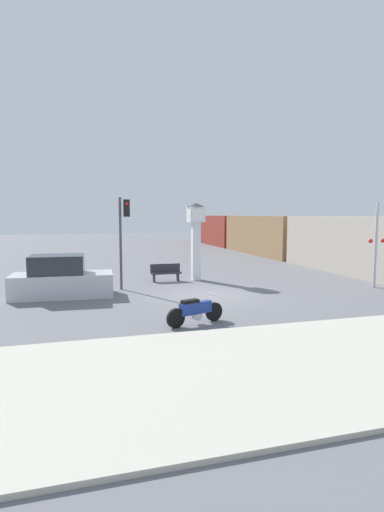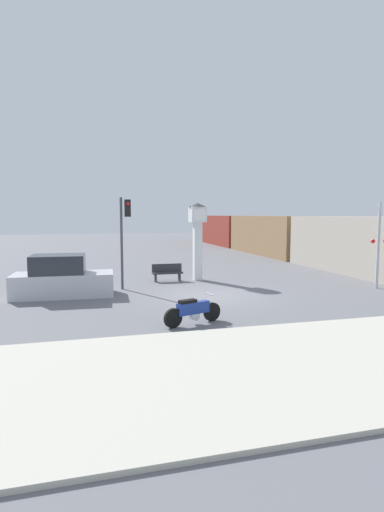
{
  "view_description": "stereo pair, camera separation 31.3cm",
  "coord_description": "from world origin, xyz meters",
  "px_view_note": "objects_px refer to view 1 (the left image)",
  "views": [
    {
      "loc": [
        -5.48,
        -16.25,
        3.51
      ],
      "look_at": [
        -0.93,
        -0.32,
        1.79
      ],
      "focal_mm": 28.0,
      "sensor_mm": 36.0,
      "label": 1
    },
    {
      "loc": [
        -5.18,
        -16.33,
        3.51
      ],
      "look_at": [
        -0.93,
        -0.32,
        1.79
      ],
      "focal_mm": 28.0,
      "sensor_mm": 36.0,
      "label": 2
    }
  ],
  "objects_px": {
    "motorcycle": "(195,311)",
    "railroad_crossing_signal": "(376,241)",
    "traffic_light": "(123,227)",
    "parked_car": "(61,279)",
    "bench": "(166,272)",
    "clock_tower": "(196,229)",
    "freight_train": "(265,235)"
  },
  "relations": [
    {
      "from": "freight_train",
      "to": "railroad_crossing_signal",
      "type": "distance_m",
      "value": 16.96
    },
    {
      "from": "clock_tower",
      "to": "traffic_light",
      "type": "relative_size",
      "value": 0.96
    },
    {
      "from": "bench",
      "to": "parked_car",
      "type": "relative_size",
      "value": 0.37
    },
    {
      "from": "bench",
      "to": "parked_car",
      "type": "xyz_separation_m",
      "value": [
        -5.15,
        -2.64,
        0.26
      ]
    },
    {
      "from": "railroad_crossing_signal",
      "to": "bench",
      "type": "bearing_deg",
      "value": 154.02
    },
    {
      "from": "motorcycle",
      "to": "clock_tower",
      "type": "bearing_deg",
      "value": 54.97
    },
    {
      "from": "freight_train",
      "to": "parked_car",
      "type": "relative_size",
      "value": 8.54
    },
    {
      "from": "traffic_light",
      "to": "bench",
      "type": "distance_m",
      "value": 3.8
    },
    {
      "from": "motorcycle",
      "to": "parked_car",
      "type": "relative_size",
      "value": 0.48
    },
    {
      "from": "motorcycle",
      "to": "freight_train",
      "type": "distance_m",
      "value": 24.23
    },
    {
      "from": "freight_train",
      "to": "parked_car",
      "type": "bearing_deg",
      "value": -138.62
    },
    {
      "from": "railroad_crossing_signal",
      "to": "bench",
      "type": "relative_size",
      "value": 2.58
    },
    {
      "from": "freight_train",
      "to": "bench",
      "type": "relative_size",
      "value": 22.88
    },
    {
      "from": "clock_tower",
      "to": "railroad_crossing_signal",
      "type": "relative_size",
      "value": 1.0
    },
    {
      "from": "motorcycle",
      "to": "freight_train",
      "type": "bearing_deg",
      "value": 40.2
    },
    {
      "from": "clock_tower",
      "to": "railroad_crossing_signal",
      "type": "distance_m",
      "value": 8.93
    },
    {
      "from": "railroad_crossing_signal",
      "to": "parked_car",
      "type": "relative_size",
      "value": 0.96
    },
    {
      "from": "clock_tower",
      "to": "bench",
      "type": "distance_m",
      "value": 2.8
    },
    {
      "from": "railroad_crossing_signal",
      "to": "clock_tower",
      "type": "bearing_deg",
      "value": 149.15
    },
    {
      "from": "motorcycle",
      "to": "railroad_crossing_signal",
      "type": "relative_size",
      "value": 0.5
    },
    {
      "from": "bench",
      "to": "traffic_light",
      "type": "bearing_deg",
      "value": -144.72
    },
    {
      "from": "motorcycle",
      "to": "traffic_light",
      "type": "height_order",
      "value": "traffic_light"
    },
    {
      "from": "freight_train",
      "to": "motorcycle",
      "type": "bearing_deg",
      "value": -121.33
    },
    {
      "from": "traffic_light",
      "to": "parked_car",
      "type": "xyz_separation_m",
      "value": [
        -2.8,
        -0.97,
        -2.21
      ]
    },
    {
      "from": "clock_tower",
      "to": "bench",
      "type": "bearing_deg",
      "value": -178.98
    },
    {
      "from": "bench",
      "to": "freight_train",
      "type": "bearing_deg",
      "value": 46.21
    },
    {
      "from": "parked_car",
      "to": "motorcycle",
      "type": "bearing_deg",
      "value": -50.57
    },
    {
      "from": "motorcycle",
      "to": "clock_tower",
      "type": "distance_m",
      "value": 9.12
    },
    {
      "from": "motorcycle",
      "to": "clock_tower",
      "type": "xyz_separation_m",
      "value": [
        2.52,
        8.46,
        2.29
      ]
    },
    {
      "from": "freight_train",
      "to": "parked_car",
      "type": "xyz_separation_m",
      "value": [
        -16.88,
        -14.87,
        -0.95
      ]
    },
    {
      "from": "traffic_light",
      "to": "parked_car",
      "type": "bearing_deg",
      "value": -160.83
    },
    {
      "from": "bench",
      "to": "railroad_crossing_signal",
      "type": "bearing_deg",
      "value": -25.98
    }
  ]
}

